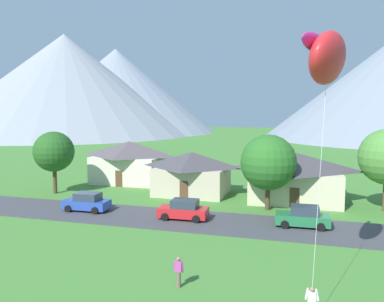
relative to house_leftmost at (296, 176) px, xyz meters
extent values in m
cube|color=#424247|center=(-3.97, -10.46, -2.52)|extent=(160.00, 6.40, 0.08)
cone|color=gray|center=(-74.25, 106.08, 14.48)|extent=(81.34, 81.34, 34.07)
cone|color=#8E939E|center=(-85.07, 86.42, 15.92)|extent=(93.33, 93.33, 36.96)
cube|color=beige|center=(0.00, 0.00, -0.96)|extent=(8.96, 7.58, 3.18)
pyramid|color=#474247|center=(0.00, 0.00, 1.50)|extent=(9.68, 8.19, 1.75)
cube|color=brown|center=(0.00, -3.81, -1.56)|extent=(0.90, 0.06, 2.00)
cube|color=beige|center=(-20.82, 4.33, -0.84)|extent=(8.61, 6.38, 3.44)
pyramid|color=#564C51|center=(-20.82, 4.33, 1.83)|extent=(9.30, 6.89, 1.89)
cube|color=brown|center=(-20.82, 1.12, -1.56)|extent=(0.90, 0.06, 2.00)
cube|color=beige|center=(-11.16, -0.14, -1.04)|extent=(7.62, 6.25, 3.03)
pyramid|color=#474247|center=(-11.16, -0.14, 1.31)|extent=(8.23, 6.75, 1.67)
cube|color=brown|center=(-11.16, -3.28, -1.56)|extent=(0.90, 0.06, 2.00)
cylinder|color=#4C3823|center=(-2.42, -4.94, -1.27)|extent=(0.44, 0.44, 2.56)
sphere|color=#286623|center=(-2.42, -4.94, 1.95)|extent=(5.19, 5.19, 5.19)
cylinder|color=#4C3823|center=(-26.01, -4.22, -1.03)|extent=(0.44, 0.44, 3.05)
sphere|color=#23561E|center=(-26.01, -4.22, 2.17)|extent=(4.48, 4.48, 4.48)
cube|color=#237042|center=(0.77, -9.76, -1.88)|extent=(4.25, 1.92, 0.80)
cube|color=#2D3847|center=(0.92, -9.75, -1.14)|extent=(2.25, 1.65, 0.68)
cylinder|color=black|center=(-0.55, -10.72, -2.16)|extent=(0.65, 0.26, 0.64)
cylinder|color=black|center=(-0.60, -8.88, -2.16)|extent=(0.65, 0.26, 0.64)
cylinder|color=black|center=(2.15, -10.64, -2.16)|extent=(0.65, 0.26, 0.64)
cylinder|color=black|center=(2.09, -8.80, -2.16)|extent=(0.65, 0.26, 0.64)
cube|color=red|center=(-9.04, -10.31, -1.88)|extent=(4.25, 1.92, 0.80)
cube|color=#2D3847|center=(-8.89, -10.31, -1.14)|extent=(2.25, 1.65, 0.68)
cylinder|color=black|center=(-10.36, -11.27, -2.16)|extent=(0.65, 0.26, 0.64)
cylinder|color=black|center=(-10.41, -9.43, -2.16)|extent=(0.65, 0.26, 0.64)
cylinder|color=black|center=(-7.66, -11.19, -2.16)|extent=(0.65, 0.26, 0.64)
cylinder|color=black|center=(-7.71, -9.35, -2.16)|extent=(0.65, 0.26, 0.64)
cube|color=#2847A8|center=(-18.44, -10.17, -1.88)|extent=(4.24, 1.91, 0.80)
cube|color=#2D3847|center=(-18.29, -10.17, -1.14)|extent=(2.24, 1.64, 0.68)
cylinder|color=black|center=(-19.76, -11.13, -2.16)|extent=(0.65, 0.26, 0.64)
cylinder|color=black|center=(-19.81, -9.29, -2.16)|extent=(0.65, 0.26, 0.64)
cylinder|color=black|center=(-17.07, -11.06, -2.16)|extent=(0.65, 0.26, 0.64)
cylinder|color=black|center=(-17.11, -9.22, -2.16)|extent=(0.65, 0.26, 0.64)
cube|color=white|center=(1.23, -24.24, -1.39)|extent=(0.36, 0.22, 0.58)
sphere|color=#9E7051|center=(1.23, -24.24, -0.99)|extent=(0.21, 0.21, 0.21)
cylinder|color=white|center=(1.01, -24.18, -1.25)|extent=(0.18, 0.55, 0.37)
cylinder|color=white|center=(1.45, -24.18, -1.25)|extent=(0.18, 0.55, 0.37)
ellipsoid|color=red|center=(1.67, -21.41, 9.25)|extent=(2.95, 4.54, 2.74)
ellipsoid|color=#D12D9E|center=(1.09, -21.24, 10.01)|extent=(1.77, 4.26, 0.94)
cylinder|color=silver|center=(1.45, -22.83, 4.12)|extent=(0.46, 2.84, 10.26)
cylinder|color=#70604C|center=(-5.48, -22.52, -2.12)|extent=(0.24, 0.24, 0.88)
cube|color=#B7479E|center=(-5.48, -22.52, -1.39)|extent=(0.36, 0.22, 0.58)
sphere|color=#9E7051|center=(-5.48, -22.52, -0.99)|extent=(0.21, 0.21, 0.21)
cylinder|color=#B7479E|center=(-5.70, -22.52, -1.44)|extent=(0.12, 0.18, 0.59)
cylinder|color=#B7479E|center=(-5.26, -22.52, -1.44)|extent=(0.12, 0.18, 0.59)
camera|label=1|loc=(0.67, -41.31, 6.85)|focal=36.44mm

